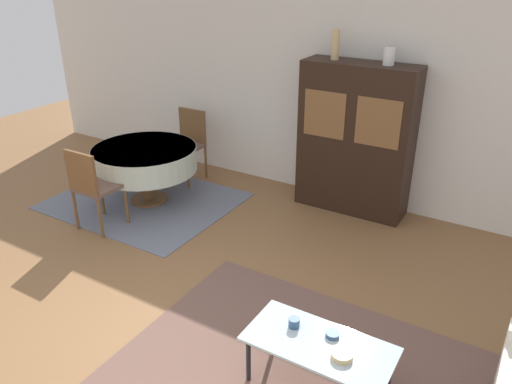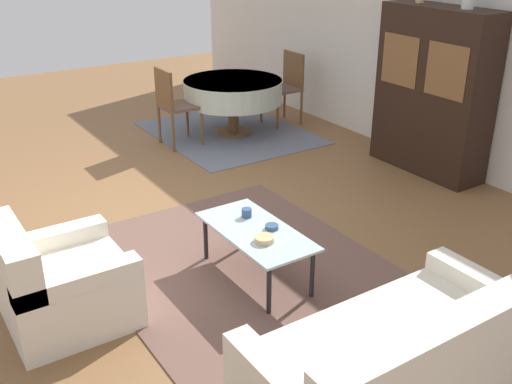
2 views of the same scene
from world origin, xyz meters
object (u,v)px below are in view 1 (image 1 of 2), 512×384
dining_table (145,159)px  cup (294,323)px  coffee_table (319,348)px  vase_short (389,56)px  bowl (342,355)px  bowl_small (333,334)px  dining_chair_near (92,184)px  dining_chair_far (188,140)px  display_cabinet (355,139)px  vase_tall (335,45)px

dining_table → cup: (2.97, -1.67, -0.12)m
coffee_table → vase_short: 3.34m
bowl → bowl_small: bowl is taller
bowl_small → bowl: bearing=-50.0°
coffee_table → dining_table: size_ratio=0.81×
dining_chair_near → bowl_small: size_ratio=9.38×
dining_table → dining_chair_far: size_ratio=1.33×
bowl_small → vase_short: 3.23m
display_cabinet → cup: 2.96m
vase_tall → vase_short: (0.63, 0.00, -0.07)m
cup → bowl_small: size_ratio=0.79×
display_cabinet → dining_table: (-2.32, -1.18, -0.33)m
coffee_table → dining_chair_near: 3.32m
cup → bowl_small: bearing=10.2°
dining_chair_near → cup: (2.97, -0.80, -0.11)m
bowl → vase_tall: bearing=115.4°
display_cabinet → vase_tall: size_ratio=5.45×
bowl → vase_tall: size_ratio=0.45×
display_cabinet → bowl_small: bearing=-71.5°
display_cabinet → dining_chair_near: (-2.32, -2.05, -0.34)m
dining_chair_far → bowl: 4.31m
display_cabinet → bowl_small: size_ratio=17.40×
dining_table → dining_chair_near: dining_chair_near is taller
vase_short → dining_chair_far: bearing=-173.4°
display_cabinet → dining_chair_near: display_cabinet is taller
dining_table → bowl: size_ratio=8.75×
dining_chair_near → bowl: size_ratio=6.56×
coffee_table → cup: 0.25m
dining_table → vase_short: vase_short is taller
cup → vase_short: (-0.36, 2.85, 1.45)m
dining_table → display_cabinet: bearing=26.9°
cup → bowl: (0.42, -0.11, -0.01)m
bowl → vase_tall: (-1.41, 2.96, 1.54)m
display_cabinet → cup: (0.65, -2.85, -0.45)m
display_cabinet → vase_short: bearing=0.2°
vase_tall → vase_short: 0.63m
dining_chair_near → bowl: dining_chair_near is taller
dining_chair_far → vase_tall: vase_tall is taller
dining_chair_far → display_cabinet: bearing=-172.6°
coffee_table → bowl_small: (0.05, 0.11, 0.06)m
dining_table → bowl: bearing=-27.8°
dining_table → dining_chair_near: size_ratio=1.33×
vase_tall → vase_short: vase_tall is taller
cup → vase_tall: (-0.99, 2.85, 1.52)m
bowl_small → vase_short: vase_short is taller
dining_table → vase_tall: size_ratio=3.92×
bowl → vase_short: size_ratio=0.80×
vase_tall → bowl: bearing=-64.6°
vase_tall → dining_chair_far: bearing=-171.3°
dining_chair_near → dining_chair_far: bearing=90.0°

